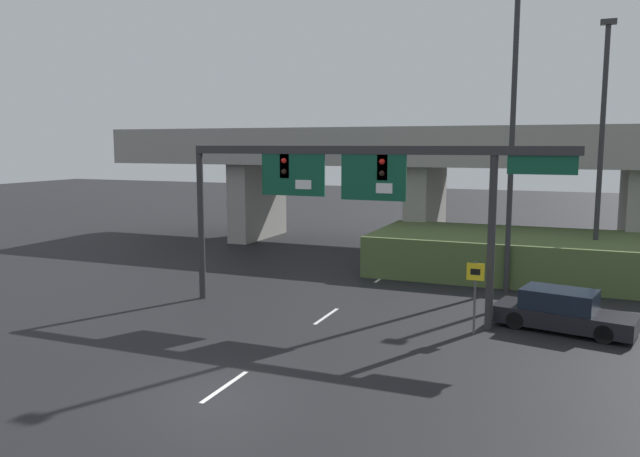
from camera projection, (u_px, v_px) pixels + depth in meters
The scene contains 9 objects.
ground_plane at pixel (213, 395), 16.52m from camera, with size 160.00×160.00×0.00m, color black.
lane_markings at pixel (358, 294), 27.54m from camera, with size 0.14×40.40×0.01m.
signal_gantry at pixel (353, 180), 23.65m from camera, with size 15.01×0.44×6.53m.
speed_limit_sign at pixel (475, 287), 21.54m from camera, with size 0.60×0.11×2.58m.
highway_light_pole_near at pixel (601, 146), 29.28m from camera, with size 0.70×0.36×12.27m.
highway_light_pole_far at pixel (514, 84), 27.08m from camera, with size 0.70×0.36×17.60m.
overpass_bridge at pixel (426, 165), 39.07m from camera, with size 42.18×7.89×7.60m.
grass_embankment at pixel (537, 256), 31.30m from camera, with size 16.27×7.39×2.05m.
parked_sedan_near_right at pixel (562, 312), 22.18m from camera, with size 5.02×2.77×1.46m.
Camera 1 is at (8.55, -13.56, 6.59)m, focal length 35.00 mm.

